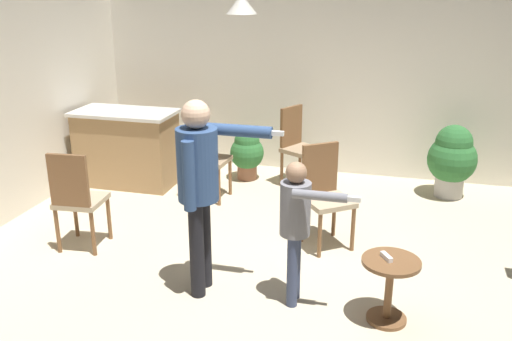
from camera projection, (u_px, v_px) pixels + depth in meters
ground at (281, 289)px, 4.70m from camera, size 7.68×7.68×0.00m
wall_back at (336, 72)px, 7.17m from camera, size 6.40×0.10×2.70m
kitchen_counter at (127, 148)px, 6.99m from camera, size 1.26×0.66×0.95m
side_table_by_couch at (389, 283)px, 4.17m from camera, size 0.44×0.44×0.52m
person_adult at (200, 177)px, 4.36m from camera, size 0.81×0.48×1.63m
person_child at (296, 218)px, 4.28m from camera, size 0.62×0.35×1.20m
dining_chair_by_counter at (298, 143)px, 6.92m from camera, size 0.57×0.57×1.00m
dining_chair_near_wall at (325, 192)px, 5.35m from camera, size 0.59×0.59×1.00m
dining_chair_centre_back at (204, 154)px, 6.51m from camera, size 0.45×0.45×1.00m
dining_chair_spare at (77, 197)px, 5.23m from camera, size 0.46×0.46×1.00m
potted_plant_corner at (452, 158)px, 6.57m from camera, size 0.58×0.58×0.88m
potted_plant_by_wall at (247, 152)px, 7.19m from camera, size 0.44×0.44×0.67m
spare_remote_on_table at (386, 257)px, 4.12m from camera, size 0.10×0.13×0.04m
ceiling_light_pendant at (242, 4)px, 5.70m from camera, size 0.32×0.32×0.55m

